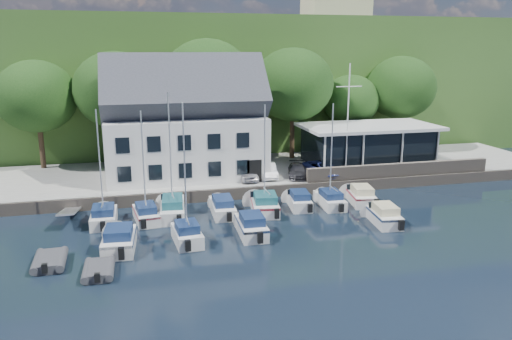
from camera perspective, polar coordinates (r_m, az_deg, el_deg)
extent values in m
plane|color=black|center=(33.33, 7.51, -8.36)|extent=(180.00, 180.00, 0.00)
cube|color=#989893|center=(49.07, 0.12, -0.36)|extent=(60.00, 13.00, 1.00)
cube|color=#655B51|center=(43.01, 2.22, -2.41)|extent=(60.00, 0.30, 1.00)
cube|color=#2D4A1B|center=(91.50, -6.76, 10.89)|extent=(160.00, 75.00, 16.00)
cube|color=#5A6130|center=(100.64, -2.80, 15.87)|extent=(50.00, 30.00, 0.30)
cube|color=#655B51|center=(47.72, 16.08, 0.05)|extent=(18.00, 0.50, 1.20)
imported|color=silver|center=(44.64, -1.09, -0.26)|extent=(1.62, 3.87, 1.31)
imported|color=silver|center=(45.45, 1.38, -0.05)|extent=(1.73, 3.92, 1.25)
imported|color=#2B2A2F|center=(45.73, 4.74, -0.07)|extent=(2.65, 4.29, 1.16)
imported|color=navy|center=(46.48, 7.60, 0.23)|extent=(2.63, 4.35, 1.39)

